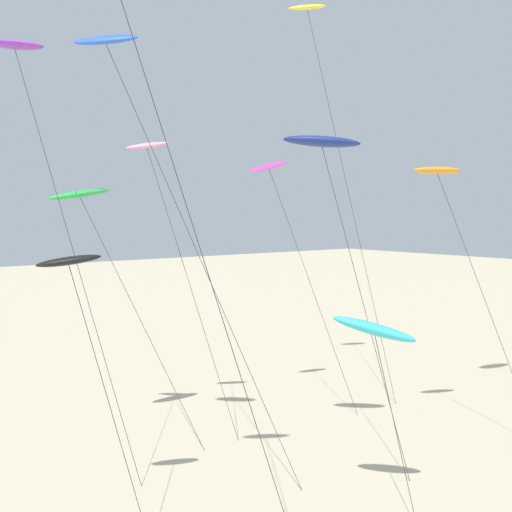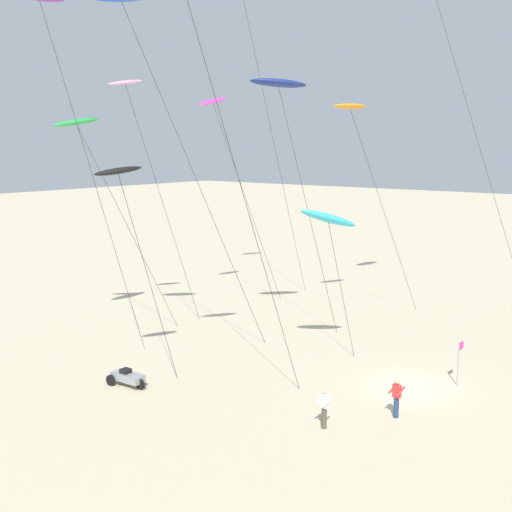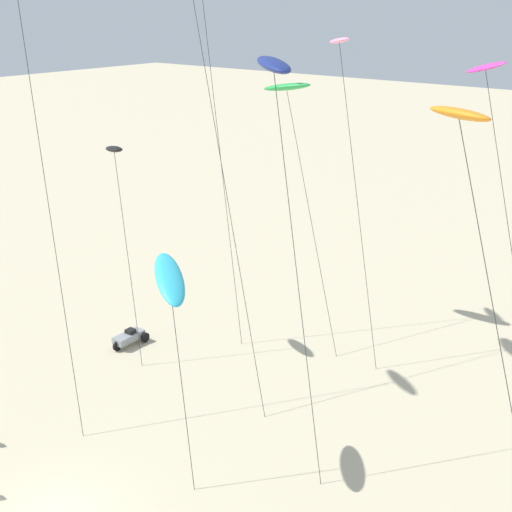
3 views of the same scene
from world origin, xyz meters
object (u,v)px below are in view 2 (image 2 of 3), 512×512
(kite_black, at_px, (118,173))
(kite_purple, at_px, (41,2))
(kite_pink, at_px, (126,87))
(kite_blue, at_px, (123,2))
(marker_flag, at_px, (460,355))
(kite_navy, at_px, (279,84))
(kite_cyan, at_px, (328,219))
(kite_green, at_px, (77,123))
(kite_magenta, at_px, (214,106))
(kite_flyer_middle, at_px, (397,397))
(beach_buggy, at_px, (127,377))
(kite_orange, at_px, (351,108))
(kite_flyer_nearest, at_px, (324,407))

(kite_black, xyz_separation_m, kite_purple, (0.41, 5.77, 8.12))
(kite_black, bearing_deg, kite_pink, 45.85)
(kite_blue, distance_m, marker_flag, 23.57)
(kite_navy, distance_m, kite_cyan, 8.30)
(kite_green, height_order, kite_pink, kite_pink)
(kite_magenta, xyz_separation_m, kite_flyer_middle, (-10.22, -19.00, -13.11))
(kite_cyan, bearing_deg, beach_buggy, 148.08)
(kite_black, height_order, kite_cyan, kite_black)
(kite_purple, relative_size, beach_buggy, 9.10)
(kite_black, relative_size, marker_flag, 5.01)
(kite_cyan, xyz_separation_m, kite_purple, (-8.68, 11.31, 10.63))
(kite_orange, relative_size, kite_black, 1.33)
(kite_purple, bearing_deg, kite_blue, -54.22)
(kite_navy, relative_size, kite_black, 1.43)
(kite_orange, bearing_deg, kite_black, 174.03)
(kite_orange, distance_m, kite_magenta, 9.45)
(kite_green, relative_size, kite_flyer_middle, 7.83)
(kite_navy, bearing_deg, kite_black, 172.52)
(kite_black, height_order, kite_flyer_middle, kite_black)
(kite_magenta, distance_m, kite_pink, 7.39)
(kite_black, height_order, marker_flag, kite_black)
(kite_flyer_nearest, xyz_separation_m, marker_flag, (8.24, -2.44, 0.60))
(kite_orange, distance_m, marker_flag, 17.83)
(kite_flyer_middle, relative_size, marker_flag, 0.80)
(kite_orange, relative_size, kite_magenta, 0.95)
(kite_green, relative_size, kite_purple, 0.69)
(marker_flag, bearing_deg, kite_purple, 117.81)
(kite_flyer_nearest, distance_m, kite_flyer_middle, 3.34)
(kite_navy, height_order, marker_flag, kite_navy)
(kite_black, xyz_separation_m, kite_flyer_nearest, (1.76, -9.99, -9.26))
(kite_blue, height_order, kite_pink, kite_blue)
(kite_orange, relative_size, beach_buggy, 6.77)
(kite_navy, relative_size, beach_buggy, 7.31)
(kite_pink, distance_m, beach_buggy, 17.85)
(kite_blue, relative_size, kite_green, 1.43)
(beach_buggy, bearing_deg, kite_blue, 43.06)
(kite_orange, xyz_separation_m, beach_buggy, (-17.44, 1.87, -13.23))
(kite_green, relative_size, beach_buggy, 6.32)
(kite_magenta, bearing_deg, kite_navy, -116.92)
(beach_buggy, bearing_deg, kite_orange, -6.11)
(kite_navy, height_order, kite_purple, kite_purple)
(kite_magenta, relative_size, kite_green, 1.13)
(kite_cyan, relative_size, kite_flyer_nearest, 5.01)
(kite_green, relative_size, kite_flyer_nearest, 7.83)
(kite_green, xyz_separation_m, kite_pink, (3.36, -0.45, 2.21))
(kite_green, bearing_deg, kite_magenta, -5.06)
(kite_black, height_order, kite_purple, kite_purple)
(kite_orange, height_order, kite_cyan, kite_orange)
(kite_flyer_middle, bearing_deg, kite_magenta, 61.72)
(kite_pink, bearing_deg, kite_flyer_nearest, -107.85)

